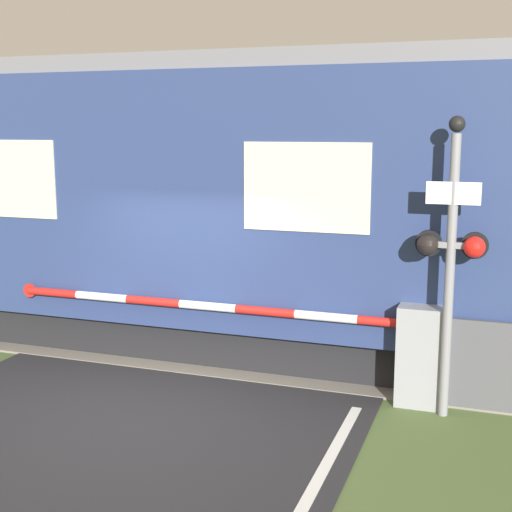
% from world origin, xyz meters
% --- Properties ---
extents(ground_plane, '(80.00, 80.00, 0.00)m').
position_xyz_m(ground_plane, '(0.00, 0.00, 0.00)').
color(ground_plane, '#4C6033').
extents(track_bed, '(36.00, 3.20, 0.13)m').
position_xyz_m(track_bed, '(0.00, 3.01, 0.02)').
color(track_bed, slate).
rests_on(track_bed, ground_plane).
extents(train, '(16.18, 2.96, 4.30)m').
position_xyz_m(train, '(-2.81, 3.00, 2.19)').
color(train, black).
rests_on(train, ground_plane).
extents(crossing_barrier, '(6.01, 0.44, 1.23)m').
position_xyz_m(crossing_barrier, '(2.66, 1.43, 0.68)').
color(crossing_barrier, gray).
rests_on(crossing_barrier, ground_plane).
extents(signal_post, '(0.81, 0.26, 3.45)m').
position_xyz_m(signal_post, '(3.43, 1.16, 1.96)').
color(signal_post, gray).
rests_on(signal_post, ground_plane).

